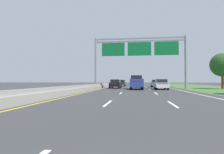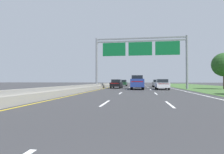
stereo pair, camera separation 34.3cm
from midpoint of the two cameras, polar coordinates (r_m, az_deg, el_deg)
name	(u,v)px [view 1 (the left image)]	position (r m, az deg, el deg)	size (l,w,h in m)	color
ground_plane	(137,88)	(35.38, 7.53, -3.32)	(220.00, 220.00, 0.00)	#333335
lane_striping	(137,88)	(34.93, 7.53, -3.34)	(11.96, 106.00, 0.01)	white
grass_verge_right	(216,88)	(38.03, 29.08, -3.02)	(14.00, 110.00, 0.02)	#3D602D
median_barrier_concrete	(103,86)	(35.98, -3.05, -2.73)	(0.60, 110.00, 0.85)	#99968E
overhead_sign_gantry	(139,52)	(31.23, 8.06, 7.73)	(15.06, 0.42, 8.60)	gray
pickup_truck_blue	(136,82)	(29.36, 7.16, -1.66)	(2.08, 5.43, 2.20)	navy
car_grey_right_lane_sedan	(156,83)	(40.85, 12.98, -1.87)	(1.84, 4.41, 1.57)	slate
car_black_left_lane_sedan	(116,84)	(33.50, 0.81, -2.05)	(1.90, 4.43, 1.57)	black
car_white_right_lane_sedan	(161,84)	(29.28, 14.48, -2.14)	(1.87, 4.42, 1.57)	silver
car_darkgreen_left_lane_sedan	(122,83)	(47.44, 2.79, -1.80)	(1.82, 4.40, 1.57)	#193D23
car_navy_centre_lane_sedan	(138,83)	(39.01, 7.78, -1.92)	(1.85, 4.41, 1.57)	#161E47
roadside_tree_mid	(222,65)	(34.54, 30.51, 3.23)	(3.77, 3.77, 5.79)	#4C3823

